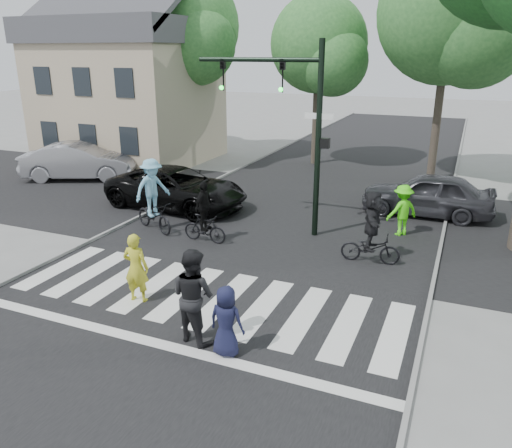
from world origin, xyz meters
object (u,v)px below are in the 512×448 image
(traffic_signal, at_px, (293,111))
(car_grey, at_px, (427,194))
(pedestrian_woman, at_px, (136,268))
(cyclist_right, at_px, (372,231))
(pedestrian_adult, at_px, (193,295))
(pedestrian_child, at_px, (226,321))
(cyclist_mid, at_px, (204,218))
(cyclist_left, at_px, (153,200))
(car_silver, at_px, (79,161))
(car_suv, at_px, (177,188))

(traffic_signal, distance_m, car_grey, 6.19)
(pedestrian_woman, xyz_separation_m, cyclist_right, (4.64, 4.45, 0.08))
(pedestrian_adult, bearing_deg, traffic_signal, -71.60)
(pedestrian_child, height_order, cyclist_right, cyclist_right)
(cyclist_mid, height_order, cyclist_right, cyclist_right)
(cyclist_mid, bearing_deg, cyclist_left, 171.96)
(pedestrian_adult, height_order, cyclist_right, cyclist_right)
(cyclist_mid, bearing_deg, pedestrian_woman, -84.29)
(cyclist_right, height_order, car_grey, cyclist_right)
(pedestrian_adult, xyz_separation_m, cyclist_mid, (-2.49, 5.00, -0.21))
(traffic_signal, xyz_separation_m, car_grey, (3.95, 3.61, -3.12))
(traffic_signal, bearing_deg, pedestrian_woman, -106.07)
(traffic_signal, xyz_separation_m, cyclist_left, (-4.17, -1.64, -2.86))
(pedestrian_woman, distance_m, cyclist_left, 4.99)
(cyclist_right, relative_size, car_silver, 0.41)
(pedestrian_woman, relative_size, car_silver, 0.33)
(cyclist_right, height_order, car_suv, cyclist_right)
(car_grey, bearing_deg, car_silver, -88.06)
(pedestrian_child, height_order, pedestrian_adult, pedestrian_adult)
(cyclist_left, distance_m, car_suv, 2.62)
(pedestrian_woman, relative_size, car_suv, 0.31)
(cyclist_mid, relative_size, car_suv, 0.35)
(car_suv, distance_m, car_silver, 6.83)
(cyclist_mid, bearing_deg, pedestrian_adult, -63.53)
(traffic_signal, height_order, pedestrian_adult, traffic_signal)
(cyclist_mid, xyz_separation_m, car_suv, (-2.71, 2.81, -0.03))
(cyclist_right, distance_m, car_suv, 8.12)
(pedestrian_child, distance_m, car_silver, 16.12)
(car_suv, bearing_deg, pedestrian_woman, -151.02)
(pedestrian_adult, distance_m, car_suv, 9.38)
(pedestrian_woman, relative_size, pedestrian_child, 1.17)
(traffic_signal, xyz_separation_m, pedestrian_woman, (-1.72, -5.98, -3.05))
(traffic_signal, distance_m, pedestrian_child, 7.92)
(cyclist_left, xyz_separation_m, car_silver, (-7.18, 4.60, -0.21))
(car_suv, bearing_deg, pedestrian_adult, -141.79)
(pedestrian_adult, distance_m, car_grey, 11.13)
(pedestrian_woman, relative_size, cyclist_mid, 0.88)
(car_silver, bearing_deg, cyclist_mid, -142.39)
(traffic_signal, distance_m, cyclist_mid, 4.24)
(traffic_signal, distance_m, car_suv, 5.84)
(cyclist_right, bearing_deg, pedestrian_child, -106.92)
(cyclist_left, distance_m, cyclist_mid, 2.08)
(car_silver, bearing_deg, cyclist_left, -147.11)
(traffic_signal, xyz_separation_m, pedestrian_adult, (0.36, -6.93, -2.90))
(car_suv, relative_size, car_grey, 1.19)
(cyclist_left, bearing_deg, car_suv, 104.93)
(traffic_signal, bearing_deg, cyclist_mid, -137.79)
(car_silver, bearing_deg, cyclist_right, -131.92)
(pedestrian_woman, height_order, pedestrian_child, pedestrian_woman)
(cyclist_mid, xyz_separation_m, cyclist_right, (5.04, 0.40, 0.14))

